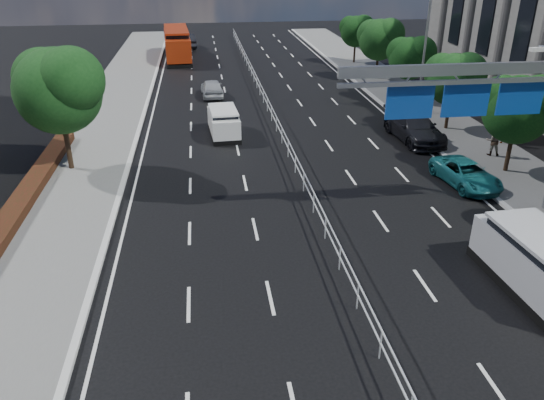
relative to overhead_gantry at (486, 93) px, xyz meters
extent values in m
plane|color=black|center=(-6.74, -10.05, -5.61)|extent=(160.00, 160.00, 0.00)
cube|color=silver|center=(-6.74, 12.45, -4.61)|extent=(0.05, 85.00, 0.05)
cube|color=silver|center=(-6.74, 12.45, -5.06)|extent=(0.05, 85.00, 0.05)
cube|color=gray|center=(-1.14, -0.05, 0.99)|extent=(10.20, 0.25, 0.45)
cube|color=gray|center=(-1.14, -0.05, 0.49)|extent=(10.20, 0.18, 0.18)
cube|color=silver|center=(1.86, -0.05, 1.69)|extent=(0.60, 0.25, 0.15)
cube|color=navy|center=(1.66, 0.13, -0.31)|extent=(2.00, 0.08, 1.40)
cube|color=white|center=(1.66, 0.18, -0.31)|extent=(1.80, 0.02, 1.20)
cube|color=navy|center=(-0.74, 0.13, -0.31)|extent=(2.00, 0.08, 1.40)
cube|color=white|center=(-0.74, 0.18, -0.31)|extent=(1.80, 0.02, 1.20)
cube|color=navy|center=(-3.14, 0.13, -0.31)|extent=(2.00, 0.08, 1.40)
cube|color=white|center=(-3.14, 0.18, -0.31)|extent=(1.80, 0.02, 1.20)
cylinder|color=gray|center=(4.06, 15.95, -1.11)|extent=(0.16, 0.16, 9.00)
cylinder|color=black|center=(-18.74, 7.95, -3.86)|extent=(0.28, 0.28, 3.50)
sphere|color=#113813|center=(-18.74, 7.95, -1.27)|extent=(4.40, 4.40, 4.40)
sphere|color=#113813|center=(-17.86, 7.29, -0.57)|extent=(3.30, 3.30, 3.30)
sphere|color=#113813|center=(-19.51, 8.61, -0.71)|extent=(3.08, 3.08, 3.08)
cylinder|color=black|center=(4.46, 4.45, -4.21)|extent=(0.22, 0.22, 2.80)
sphere|color=black|center=(4.46, 4.45, -2.13)|extent=(3.50, 3.50, 3.50)
sphere|color=black|center=(5.16, 3.92, -1.57)|extent=(2.62, 2.62, 2.62)
sphere|color=black|center=(3.85, 4.97, -1.69)|extent=(2.45, 2.45, 2.45)
cylinder|color=black|center=(4.46, 11.95, -4.26)|extent=(0.22, 0.22, 2.70)
sphere|color=#113813|center=(4.46, 11.95, -2.26)|extent=(3.30, 3.30, 3.30)
sphere|color=#113813|center=(5.12, 11.45, -1.72)|extent=(2.48, 2.48, 2.47)
sphere|color=#113813|center=(3.88, 12.44, -1.83)|extent=(2.31, 2.31, 2.31)
cylinder|color=black|center=(4.46, 19.45, -4.28)|extent=(0.21, 0.21, 2.65)
sphere|color=black|center=(4.46, 19.45, -2.32)|extent=(3.20, 3.20, 3.20)
sphere|color=black|center=(5.10, 18.97, -1.79)|extent=(2.40, 2.40, 2.40)
sphere|color=black|center=(3.90, 19.93, -1.90)|extent=(2.24, 2.24, 2.24)
cylinder|color=black|center=(4.46, 26.95, -4.18)|extent=(0.23, 0.23, 2.85)
sphere|color=#113813|center=(4.46, 26.95, -2.07)|extent=(3.60, 3.60, 3.60)
sphere|color=#113813|center=(5.18, 26.41, -1.50)|extent=(2.70, 2.70, 2.70)
sphere|color=#113813|center=(3.83, 27.49, -1.62)|extent=(2.52, 2.52, 2.52)
cylinder|color=black|center=(4.46, 34.45, -4.31)|extent=(0.21, 0.21, 2.60)
sphere|color=black|center=(4.46, 34.45, -2.38)|extent=(3.10, 3.10, 3.10)
sphere|color=black|center=(5.08, 33.98, -1.86)|extent=(2.32, 2.33, 2.32)
sphere|color=black|center=(3.92, 34.91, -1.97)|extent=(2.17, 2.17, 2.17)
cube|color=black|center=(-10.21, 12.77, -5.46)|extent=(1.99, 4.15, 0.29)
cube|color=white|center=(-10.21, 12.77, -4.76)|extent=(1.95, 4.07, 1.20)
cube|color=black|center=(-10.21, 12.77, -4.16)|extent=(1.75, 2.95, 0.53)
cube|color=white|center=(-10.21, 12.77, -3.90)|extent=(1.83, 3.19, 0.11)
cylinder|color=black|center=(-10.85, 11.41, -5.31)|extent=(0.29, 0.61, 0.60)
cylinder|color=black|center=(-9.41, 11.50, -5.31)|extent=(0.29, 0.61, 0.60)
cylinder|color=black|center=(-11.01, 14.03, -5.31)|extent=(0.29, 0.61, 0.60)
cylinder|color=black|center=(-9.57, 14.12, -5.31)|extent=(0.29, 0.61, 0.60)
cube|color=black|center=(-13.82, 39.59, -5.45)|extent=(3.23, 10.88, 0.32)
cube|color=maroon|center=(-13.82, 39.59, -4.07)|extent=(3.17, 10.67, 2.18)
cube|color=black|center=(-13.82, 39.59, -2.97)|extent=(2.78, 7.71, 0.96)
cube|color=maroon|center=(-13.82, 39.59, -2.49)|extent=(2.92, 8.35, 0.19)
cylinder|color=black|center=(-14.66, 36.06, -5.28)|extent=(0.32, 0.68, 0.66)
cylinder|color=black|center=(-12.55, 36.19, -5.28)|extent=(0.32, 0.68, 0.66)
cylinder|color=black|center=(-15.10, 42.99, -5.28)|extent=(0.32, 0.68, 0.66)
cylinder|color=black|center=(-12.99, 43.12, -5.28)|extent=(0.32, 0.68, 0.66)
imported|color=#AAADB2|center=(-10.64, 22.82, -4.91)|extent=(1.87, 4.19, 1.40)
imported|color=black|center=(-12.90, 46.61, -4.78)|extent=(2.41, 5.18, 1.65)
cube|color=black|center=(-0.24, -5.70, -5.43)|extent=(2.42, 5.25, 0.35)
cube|color=#A9ABB1|center=(-0.24, -5.70, -4.58)|extent=(2.37, 5.14, 1.46)
cube|color=black|center=(-0.24, -5.70, -3.85)|extent=(2.14, 3.72, 0.64)
cube|color=#A9ABB1|center=(-0.24, -5.70, -3.53)|extent=(2.24, 4.03, 0.13)
cylinder|color=black|center=(-1.06, -7.40, -5.24)|extent=(0.34, 0.74, 0.72)
cylinder|color=black|center=(-1.22, -4.07, -5.24)|extent=(0.34, 0.74, 0.72)
cylinder|color=black|center=(0.58, -3.99, -5.24)|extent=(0.34, 0.74, 0.72)
imported|color=#165C63|center=(1.56, 3.22, -5.00)|extent=(2.54, 4.59, 1.22)
imported|color=black|center=(1.56, 10.32, -4.78)|extent=(2.67, 5.81, 1.65)
imported|color=gray|center=(6.66, 8.68, -4.66)|extent=(0.70, 0.62, 1.61)
imported|color=gray|center=(4.88, 6.78, -4.60)|extent=(0.99, 0.87, 1.73)
camera|label=1|loc=(-11.49, -20.03, 5.35)|focal=35.00mm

